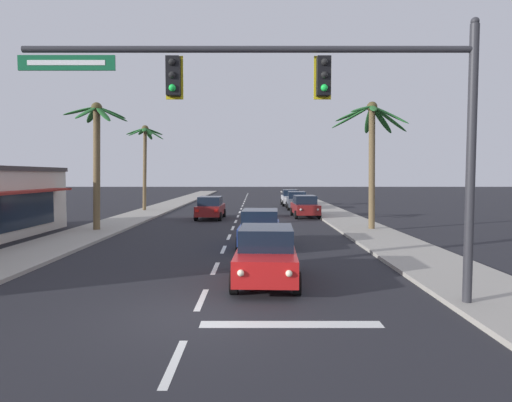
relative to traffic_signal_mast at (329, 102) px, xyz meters
name	(u,v)px	position (x,y,z in m)	size (l,w,h in m)	color
ground_plane	(196,316)	(-3.14, -0.63, -5.03)	(220.00, 220.00, 0.00)	#232328
sidewalk_right	(350,221)	(4.66, 19.37, -4.96)	(3.20, 110.00, 0.14)	#9E998E
sidewalk_left	(124,221)	(-10.94, 19.37, -4.96)	(3.20, 110.00, 0.14)	#9E998E
lane_markings	(243,223)	(-2.71, 19.02, -5.02)	(4.28, 86.99, 0.01)	silver
traffic_signal_mast	(329,102)	(0.00, 0.00, 0.00)	(11.03, 0.41, 7.03)	#2D2D33
sedan_lead_at_stop_bar	(268,254)	(-1.39, 2.64, -4.17)	(2.08, 4.50, 1.68)	red
sedan_third_in_queue	(262,228)	(-1.52, 9.29, -4.17)	(2.10, 4.51, 1.68)	navy
sedan_oncoming_far	(212,207)	(-5.09, 21.73, -4.17)	(2.05, 4.49, 1.68)	maroon
sedan_parked_nearest_kerb	(307,206)	(2.09, 23.13, -4.17)	(2.06, 4.50, 1.68)	maroon
sedan_parked_mid_kerb	(298,200)	(2.17, 30.97, -4.17)	(2.01, 4.48, 1.68)	#4C515B
sedan_parked_far_kerb	(292,197)	(1.99, 36.17, -4.17)	(1.96, 4.46, 1.68)	silver
palm_left_second	(99,144)	(-10.76, 14.38, -0.01)	(3.63, 3.23, 7.39)	brown
palm_left_third	(147,147)	(-11.54, 28.30, 0.71)	(3.42, 3.48, 7.66)	brown
palm_right_second	(373,136)	(4.98, 14.81, 0.47)	(4.53, 4.78, 7.50)	brown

